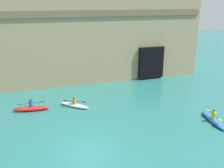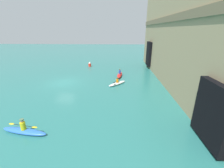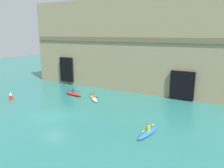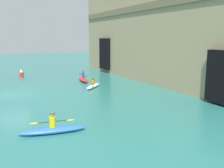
# 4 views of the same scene
# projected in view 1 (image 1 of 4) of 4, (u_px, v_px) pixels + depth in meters

# --- Properties ---
(ground_plane) EXTENTS (120.00, 120.00, 0.00)m
(ground_plane) POSITION_uv_depth(u_px,v_px,m) (87.00, 151.00, 17.03)
(ground_plane) COLOR #28706B
(cliff_bluff) EXTENTS (34.55, 6.48, 14.79)m
(cliff_bluff) POSITION_uv_depth(u_px,v_px,m) (63.00, 21.00, 30.16)
(cliff_bluff) COLOR #9E8966
(cliff_bluff) RESTS_ON ground
(kayak_white) EXTENTS (2.70, 2.60, 1.02)m
(kayak_white) POSITION_uv_depth(u_px,v_px,m) (75.00, 105.00, 23.98)
(kayak_white) COLOR white
(kayak_white) RESTS_ON ground
(kayak_blue) EXTENTS (1.23, 3.61, 1.18)m
(kayak_blue) POSITION_uv_depth(u_px,v_px,m) (213.00, 119.00, 21.01)
(kayak_blue) COLOR blue
(kayak_blue) RESTS_ON ground
(kayak_red) EXTENTS (3.34, 1.14, 1.23)m
(kayak_red) POSITION_uv_depth(u_px,v_px,m) (32.00, 108.00, 23.14)
(kayak_red) COLOR red
(kayak_red) RESTS_ON ground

